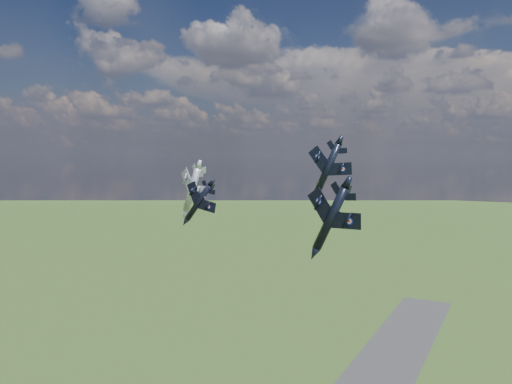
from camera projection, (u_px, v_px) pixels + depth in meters
The scene contains 4 objects.
jet_lead_navy at pixel (199, 202), 99.48m from camera, with size 8.89×12.39×2.56m, color black, non-canonical shape.
jet_right_navy at pixel (331, 218), 64.27m from camera, with size 9.01×12.56×2.60m, color black, non-canonical shape.
jet_high_navy at pixel (328, 168), 103.92m from camera, with size 11.04×15.39×3.18m, color black, non-canonical shape.
jet_left_silver at pixel (192, 190), 102.02m from camera, with size 10.08×14.05×2.91m, color #B4B8BF, non-canonical shape.
Camera 1 is at (47.05, -66.32, 88.88)m, focal length 35.00 mm.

